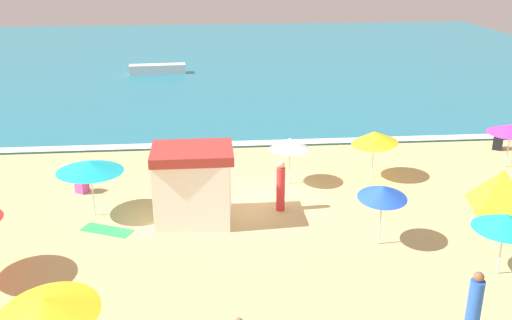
% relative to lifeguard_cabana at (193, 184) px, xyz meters
% --- Properties ---
extents(ground_plane, '(60.00, 60.00, 0.00)m').
position_rel_lifeguard_cabana_xyz_m(ground_plane, '(2.42, 1.24, -1.31)').
color(ground_plane, '#D8B775').
extents(ocean_water, '(60.00, 44.00, 0.10)m').
position_rel_lifeguard_cabana_xyz_m(ocean_water, '(2.42, 29.24, -1.26)').
color(ocean_water, teal).
rests_on(ocean_water, ground_plane).
extents(wave_breaker_foam, '(57.00, 0.70, 0.01)m').
position_rel_lifeguard_cabana_xyz_m(wave_breaker_foam, '(2.42, 7.54, -1.20)').
color(wave_breaker_foam, white).
rests_on(wave_breaker_foam, ocean_water).
extents(lifeguard_cabana, '(2.64, 2.03, 2.57)m').
position_rel_lifeguard_cabana_xyz_m(lifeguard_cabana, '(0.00, 0.00, 0.00)').
color(lifeguard_cabana, white).
rests_on(lifeguard_cabana, ground_plane).
extents(beach_umbrella_0, '(2.93, 2.93, 2.00)m').
position_rel_lifeguard_cabana_xyz_m(beach_umbrella_0, '(-3.43, 0.66, 0.49)').
color(beach_umbrella_0, silver).
rests_on(beach_umbrella_0, ground_plane).
extents(beach_umbrella_1, '(2.36, 2.34, 2.03)m').
position_rel_lifeguard_cabana_xyz_m(beach_umbrella_1, '(7.01, 3.17, 0.38)').
color(beach_umbrella_1, silver).
rests_on(beach_umbrella_1, ground_plane).
extents(beach_umbrella_3, '(1.75, 1.77, 2.03)m').
position_rel_lifeguard_cabana_xyz_m(beach_umbrella_3, '(5.71, -2.16, 0.45)').
color(beach_umbrella_3, silver).
rests_on(beach_umbrella_3, ground_plane).
extents(beach_umbrella_4, '(2.20, 2.20, 1.88)m').
position_rel_lifeguard_cabana_xyz_m(beach_umbrella_4, '(3.62, 2.84, 0.34)').
color(beach_umbrella_4, silver).
rests_on(beach_umbrella_4, ground_plane).
extents(beach_umbrella_5, '(3.04, 3.05, 2.16)m').
position_rel_lifeguard_cabana_xyz_m(beach_umbrella_5, '(-2.87, -7.32, 0.51)').
color(beach_umbrella_5, silver).
rests_on(beach_umbrella_5, ground_plane).
extents(beach_umbrella_6, '(2.25, 2.25, 1.88)m').
position_rel_lifeguard_cabana_xyz_m(beach_umbrella_6, '(12.96, 3.85, 0.37)').
color(beach_umbrella_6, silver).
rests_on(beach_umbrella_6, ground_plane).
extents(beach_umbrella_8, '(2.47, 2.47, 1.87)m').
position_rel_lifeguard_cabana_xyz_m(beach_umbrella_8, '(8.55, -4.15, 0.33)').
color(beach_umbrella_8, silver).
rests_on(beach_umbrella_8, ground_plane).
extents(beach_tent, '(2.59, 2.64, 1.44)m').
position_rel_lifeguard_cabana_xyz_m(beach_tent, '(10.72, 0.01, -0.58)').
color(beach_tent, yellow).
rests_on(beach_tent, ground_plane).
extents(beachgoer_0, '(0.58, 0.58, 0.97)m').
position_rel_lifeguard_cabana_xyz_m(beachgoer_0, '(13.67, 5.98, -0.89)').
color(beachgoer_0, black).
rests_on(beachgoer_0, ground_plane).
extents(beachgoer_5, '(0.37, 0.37, 1.66)m').
position_rel_lifeguard_cabana_xyz_m(beachgoer_5, '(6.65, -6.59, -0.53)').
color(beachgoer_5, blue).
rests_on(beachgoer_5, ground_plane).
extents(beachgoer_9, '(0.53, 0.53, 0.92)m').
position_rel_lifeguard_cabana_xyz_m(beachgoer_9, '(-4.24, 2.71, -0.91)').
color(beachgoer_9, '#D84CA5').
rests_on(beachgoer_9, ground_plane).
extents(beachgoer_10, '(0.37, 0.37, 1.84)m').
position_rel_lifeguard_cabana_xyz_m(beachgoer_10, '(2.98, 0.53, -0.41)').
color(beachgoer_10, red).
rests_on(beachgoer_10, ground_plane).
extents(beach_towel_0, '(1.83, 1.27, 0.01)m').
position_rel_lifeguard_cabana_xyz_m(beach_towel_0, '(-2.84, -0.51, -1.30)').
color(beach_towel_0, green).
rests_on(beach_towel_0, ground_plane).
extents(small_boat_0, '(4.03, 1.19, 0.67)m').
position_rel_lifeguard_cabana_xyz_m(small_boat_0, '(-2.93, 23.58, -0.87)').
color(small_boat_0, white).
rests_on(small_boat_0, ocean_water).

